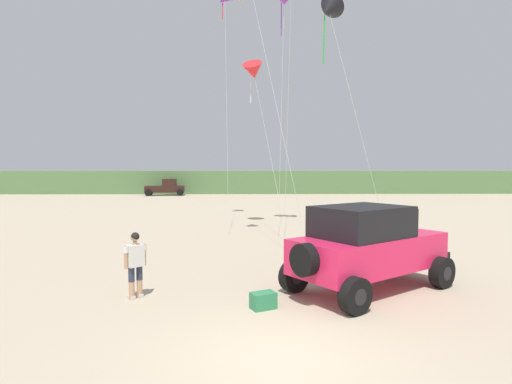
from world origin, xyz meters
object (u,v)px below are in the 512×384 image
distant_pickup (166,188)px  kite_purple_stunt (253,71)px  kite_orange_streamer (329,10)px  jeep (368,245)px  person_watching (135,262)px  cooler_box (263,301)px

distant_pickup → kite_purple_stunt: size_ratio=0.52×
distant_pickup → kite_orange_streamer: 37.92m
jeep → person_watching: jeep is taller
cooler_box → distant_pickup: bearing=78.7°
cooler_box → kite_purple_stunt: (-0.07, 13.34, 8.33)m
kite_orange_streamer → kite_purple_stunt: 8.28m
kite_purple_stunt → cooler_box: bearing=-89.7°
person_watching → kite_orange_streamer: bearing=39.8°
jeep → distant_pickup: (-13.11, 38.89, -0.26)m
jeep → kite_orange_streamer: size_ratio=0.52×
jeep → person_watching: size_ratio=2.95×
jeep → kite_purple_stunt: 14.30m
jeep → cooler_box: size_ratio=8.80×
jeep → cooler_box: bearing=-153.7°
person_watching → cooler_box: (3.14, -0.77, -0.75)m
person_watching → kite_orange_streamer: (5.64, 4.70, 7.88)m
cooler_box → person_watching: bearing=140.5°
cooler_box → kite_orange_streamer: (2.49, 5.47, 8.62)m
jeep → kite_purple_stunt: bearing=103.6°
jeep → kite_purple_stunt: (-2.89, 11.94, 7.32)m
person_watching → kite_purple_stunt: 14.99m
kite_orange_streamer → kite_purple_stunt: kite_orange_streamer is taller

